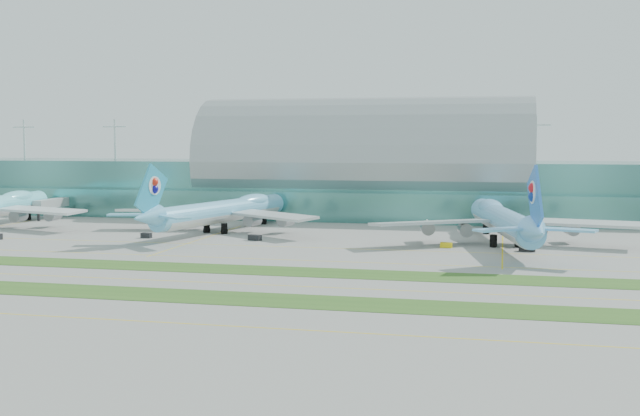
# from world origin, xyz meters

# --- Properties ---
(ground) EXTENTS (700.00, 700.00, 0.00)m
(ground) POSITION_xyz_m (0.00, 0.00, 0.00)
(ground) COLOR gray
(ground) RESTS_ON ground
(terminal) EXTENTS (340.00, 69.10, 36.00)m
(terminal) POSITION_xyz_m (0.01, 128.79, 14.23)
(terminal) COLOR #3D7A75
(terminal) RESTS_ON ground
(grass_strip_near) EXTENTS (420.00, 12.00, 0.08)m
(grass_strip_near) POSITION_xyz_m (0.00, -28.00, 0.04)
(grass_strip_near) COLOR #2D591E
(grass_strip_near) RESTS_ON ground
(grass_strip_far) EXTENTS (420.00, 12.00, 0.08)m
(grass_strip_far) POSITION_xyz_m (0.00, 2.00, 0.04)
(grass_strip_far) COLOR #2D591E
(grass_strip_far) RESTS_ON ground
(taxiline_a) EXTENTS (420.00, 0.35, 0.01)m
(taxiline_a) POSITION_xyz_m (0.00, -48.00, 0.01)
(taxiline_a) COLOR yellow
(taxiline_a) RESTS_ON ground
(taxiline_b) EXTENTS (420.00, 0.35, 0.01)m
(taxiline_b) POSITION_xyz_m (0.00, -14.00, 0.01)
(taxiline_b) COLOR yellow
(taxiline_b) RESTS_ON ground
(taxiline_c) EXTENTS (420.00, 0.35, 0.01)m
(taxiline_c) POSITION_xyz_m (0.00, 18.00, 0.01)
(taxiline_c) COLOR yellow
(taxiline_c) RESTS_ON ground
(taxiline_d) EXTENTS (420.00, 0.35, 0.01)m
(taxiline_d) POSITION_xyz_m (0.00, 40.00, 0.01)
(taxiline_d) COLOR yellow
(taxiline_d) RESTS_ON ground
(airliner_b) EXTENTS (67.60, 77.91, 21.67)m
(airliner_b) POSITION_xyz_m (-33.17, 68.94, 6.68)
(airliner_b) COLOR #6FC8F5
(airliner_b) RESTS_ON ground
(airliner_c) EXTENTS (70.39, 80.89, 22.39)m
(airliner_c) POSITION_xyz_m (49.34, 56.64, 6.91)
(airliner_c) COLOR #6FBDF5
(airliner_c) RESTS_ON ground
(gse_c) EXTENTS (3.18, 1.94, 1.45)m
(gse_c) POSITION_xyz_m (-49.31, 49.19, 0.72)
(gse_c) COLOR black
(gse_c) RESTS_ON ground
(gse_d) EXTENTS (3.97, 2.83, 1.56)m
(gse_d) POSITION_xyz_m (-17.55, 50.73, 0.78)
(gse_d) COLOR black
(gse_d) RESTS_ON ground
(gse_e) EXTENTS (3.09, 2.02, 1.29)m
(gse_e) POSITION_xyz_m (35.20, 47.72, 0.64)
(gse_e) COLOR yellow
(gse_e) RESTS_ON ground
(gse_f) EXTENTS (4.15, 2.34, 1.49)m
(gse_f) POSITION_xyz_m (55.39, 44.70, 0.74)
(gse_f) COLOR black
(gse_f) RESTS_ON ground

